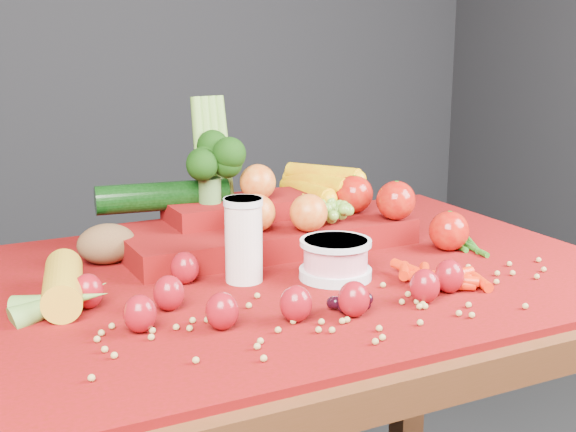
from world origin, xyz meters
name	(u,v)px	position (x,y,z in m)	size (l,w,h in m)	color
table	(293,332)	(0.00, 0.00, 0.66)	(1.10, 0.80, 0.75)	#3E220E
red_cloth	(294,274)	(0.00, 0.00, 0.76)	(1.05, 0.75, 0.01)	#70030C
milk_glass	(244,237)	(-0.09, -0.01, 0.83)	(0.06, 0.06, 0.13)	beige
yogurt_bowl	(336,258)	(0.04, -0.06, 0.80)	(0.12, 0.12, 0.06)	silver
strawberry_scatter	(260,291)	(-0.12, -0.14, 0.79)	(0.54, 0.28, 0.06)	maroon
dark_grape_cluster	(350,300)	(-0.01, -0.19, 0.78)	(0.06, 0.05, 0.03)	black
soybean_scatter	(358,307)	(0.00, -0.20, 0.77)	(0.84, 0.24, 0.01)	#A58947
corn_ear	(62,296)	(-0.38, -0.01, 0.78)	(0.22, 0.25, 0.06)	gold
potato	(107,244)	(-0.26, 0.18, 0.80)	(0.10, 0.07, 0.07)	brown
baby_carrot_pile	(440,273)	(0.18, -0.16, 0.78)	(0.17, 0.17, 0.03)	red
green_bean_pile	(463,243)	(0.34, -0.01, 0.77)	(0.14, 0.12, 0.01)	#226016
produce_mound	(271,214)	(0.04, 0.16, 0.82)	(0.60, 0.36, 0.27)	#70030C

